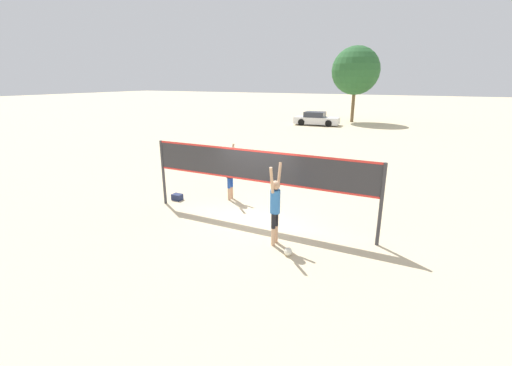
{
  "coord_description": "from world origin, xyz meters",
  "views": [
    {
      "loc": [
        4.59,
        -9.22,
        4.42
      ],
      "look_at": [
        0.0,
        0.0,
        1.29
      ],
      "focal_mm": 24.0,
      "sensor_mm": 36.0,
      "label": 1
    }
  ],
  "objects_px": {
    "volleyball_net": "(256,170)",
    "player_blocker": "(230,171)",
    "gear_bag": "(177,197)",
    "volleyball": "(288,252)",
    "parked_car_near": "(316,119)",
    "player_spiker": "(275,203)",
    "tree_left_cluster": "(356,71)"
  },
  "relations": [
    {
      "from": "player_blocker",
      "to": "volleyball",
      "type": "height_order",
      "value": "player_blocker"
    },
    {
      "from": "volleyball_net",
      "to": "tree_left_cluster",
      "type": "distance_m",
      "value": 29.13
    },
    {
      "from": "volleyball",
      "to": "parked_car_near",
      "type": "relative_size",
      "value": 0.05
    },
    {
      "from": "tree_left_cluster",
      "to": "volleyball",
      "type": "bearing_deg",
      "value": -81.55
    },
    {
      "from": "volleyball",
      "to": "tree_left_cluster",
      "type": "xyz_separation_m",
      "value": [
        -4.52,
        30.44,
        5.17
      ]
    },
    {
      "from": "player_blocker",
      "to": "parked_car_near",
      "type": "distance_m",
      "value": 23.38
    },
    {
      "from": "volleyball_net",
      "to": "player_blocker",
      "type": "xyz_separation_m",
      "value": [
        -1.83,
        1.47,
        -0.59
      ]
    },
    {
      "from": "volleyball",
      "to": "parked_car_near",
      "type": "distance_m",
      "value": 27.2
    },
    {
      "from": "volleyball_net",
      "to": "tree_left_cluster",
      "type": "height_order",
      "value": "tree_left_cluster"
    },
    {
      "from": "gear_bag",
      "to": "tree_left_cluster",
      "type": "xyz_separation_m",
      "value": [
        0.85,
        28.3,
        5.17
      ]
    },
    {
      "from": "player_spiker",
      "to": "player_blocker",
      "type": "distance_m",
      "value": 4.03
    },
    {
      "from": "parked_car_near",
      "to": "volleyball",
      "type": "bearing_deg",
      "value": -78.67
    },
    {
      "from": "player_spiker",
      "to": "volleyball",
      "type": "height_order",
      "value": "player_spiker"
    },
    {
      "from": "player_blocker",
      "to": "gear_bag",
      "type": "xyz_separation_m",
      "value": [
        -1.78,
        -0.99,
        -1.0
      ]
    },
    {
      "from": "volleyball_net",
      "to": "parked_car_near",
      "type": "distance_m",
      "value": 25.19
    },
    {
      "from": "player_blocker",
      "to": "parked_car_near",
      "type": "bearing_deg",
      "value": -171.1
    },
    {
      "from": "gear_bag",
      "to": "tree_left_cluster",
      "type": "distance_m",
      "value": 28.78
    },
    {
      "from": "player_spiker",
      "to": "parked_car_near",
      "type": "relative_size",
      "value": 0.51
    },
    {
      "from": "parked_car_near",
      "to": "player_spiker",
      "type": "bearing_deg",
      "value": -79.63
    },
    {
      "from": "volleyball_net",
      "to": "player_blocker",
      "type": "distance_m",
      "value": 2.42
    },
    {
      "from": "volleyball",
      "to": "gear_bag",
      "type": "relative_size",
      "value": 0.59
    },
    {
      "from": "player_spiker",
      "to": "parked_car_near",
      "type": "height_order",
      "value": "player_spiker"
    },
    {
      "from": "volleyball",
      "to": "player_spiker",
      "type": "bearing_deg",
      "value": 142.47
    },
    {
      "from": "volleyball_net",
      "to": "parked_car_near",
      "type": "bearing_deg",
      "value": 102.5
    },
    {
      "from": "volleyball_net",
      "to": "parked_car_near",
      "type": "relative_size",
      "value": 1.7
    },
    {
      "from": "volleyball_net",
      "to": "gear_bag",
      "type": "distance_m",
      "value": 3.97
    },
    {
      "from": "volleyball",
      "to": "gear_bag",
      "type": "xyz_separation_m",
      "value": [
        -5.37,
        2.14,
        0.01
      ]
    },
    {
      "from": "parked_car_near",
      "to": "tree_left_cluster",
      "type": "distance_m",
      "value": 6.85
    },
    {
      "from": "player_spiker",
      "to": "player_blocker",
      "type": "xyz_separation_m",
      "value": [
        -3.01,
        2.68,
        -0.1
      ]
    },
    {
      "from": "player_spiker",
      "to": "volleyball",
      "type": "bearing_deg",
      "value": -127.53
    },
    {
      "from": "tree_left_cluster",
      "to": "volleyball_net",
      "type": "bearing_deg",
      "value": -84.53
    },
    {
      "from": "player_blocker",
      "to": "volleyball_net",
      "type": "bearing_deg",
      "value": 51.18
    }
  ]
}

